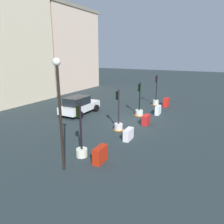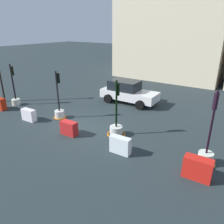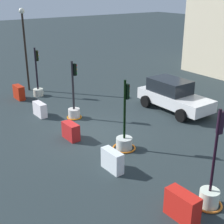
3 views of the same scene
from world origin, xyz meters
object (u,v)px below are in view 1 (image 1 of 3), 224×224
construction_barrier_0 (100,155)px  traffic_light_1 (118,123)px  construction_barrier_3 (158,110)px  construction_barrier_4 (166,102)px  traffic_light_3 (156,101)px  construction_barrier_1 (128,134)px  traffic_light_2 (139,111)px  car_white_van (79,105)px  construction_barrier_2 (146,120)px  street_lamp_post (59,102)px  traffic_light_0 (81,146)px

construction_barrier_0 → traffic_light_1: bearing=15.3°
construction_barrier_3 → construction_barrier_4: (3.53, 0.12, 0.04)m
construction_barrier_4 → traffic_light_3: bearing=86.7°
construction_barrier_0 → construction_barrier_3: (10.46, -0.11, -0.02)m
construction_barrier_1 → construction_barrier_4: (10.48, 0.10, 0.07)m
construction_barrier_0 → traffic_light_2: bearing=8.4°
traffic_light_3 → construction_barrier_4: traffic_light_3 is taller
construction_barrier_3 → car_white_van: (-3.46, 6.73, 0.45)m
construction_barrier_2 → construction_barrier_4: bearing=0.8°
construction_barrier_2 → car_white_van: (-0.06, 6.71, 0.48)m
car_white_van → construction_barrier_4: bearing=-43.4°
construction_barrier_1 → traffic_light_3: bearing=7.0°
traffic_light_2 → street_lamp_post: (-10.76, -0.13, 3.03)m
traffic_light_0 → construction_barrier_3: 10.48m
construction_barrier_1 → construction_barrier_3: construction_barrier_3 is taller
construction_barrier_3 → car_white_van: bearing=117.2°
construction_barrier_2 → street_lamp_post: 9.17m
construction_barrier_4 → construction_barrier_1: bearing=-179.5°
construction_barrier_1 → construction_barrier_4: bearing=0.5°
construction_barrier_1 → car_white_van: bearing=62.5°
traffic_light_1 → car_white_van: 5.73m
traffic_light_0 → traffic_light_1: size_ratio=1.00×
construction_barrier_0 → car_white_van: 9.64m
construction_barrier_3 → street_lamp_post: street_lamp_post is taller
traffic_light_1 → street_lamp_post: (-6.31, -0.09, 2.89)m
car_white_van → construction_barrier_2: bearing=-89.5°
traffic_light_2 → construction_barrier_0: traffic_light_2 is taller
traffic_light_1 → construction_barrier_2: bearing=-32.3°
construction_barrier_4 → car_white_van: (-6.98, 6.61, 0.42)m
construction_barrier_2 → construction_barrier_3: bearing=-0.4°
street_lamp_post → construction_barrier_3: bearing=-6.4°
traffic_light_0 → car_white_van: (6.93, 5.35, 0.24)m
traffic_light_1 → construction_barrier_4: bearing=-8.2°
traffic_light_3 → construction_barrier_2: 7.11m
traffic_light_3 → construction_barrier_2: size_ratio=3.46×
traffic_light_2 → street_lamp_post: 11.18m
traffic_light_3 → car_white_van: size_ratio=0.75×
traffic_light_3 → construction_barrier_2: traffic_light_3 is taller
traffic_light_0 → car_white_van: size_ratio=0.70×
car_white_van → traffic_light_1: bearing=-112.3°
construction_barrier_2 → car_white_van: 6.72m
construction_barrier_2 → traffic_light_0: bearing=169.0°
construction_barrier_1 → construction_barrier_3: 6.96m
traffic_light_2 → construction_barrier_3: bearing=-51.4°
construction_barrier_2 → traffic_light_1: bearing=147.7°
traffic_light_0 → construction_barrier_1: traffic_light_0 is taller
traffic_light_2 → construction_barrier_0: bearing=-171.6°
construction_barrier_1 → traffic_light_1: bearing=46.8°
traffic_light_1 → construction_barrier_2: size_ratio=3.22×
traffic_light_1 → construction_barrier_2: (2.23, -1.41, -0.18)m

